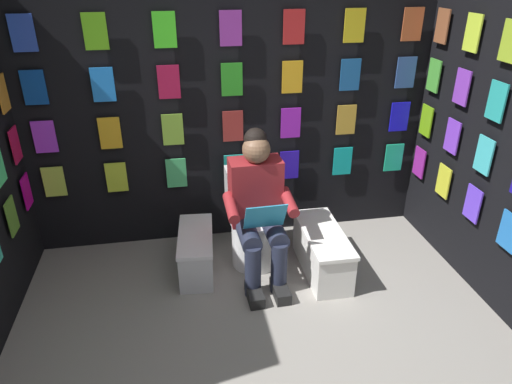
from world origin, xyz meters
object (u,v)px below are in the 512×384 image
Objects in this scene: person_reading at (259,208)px; comic_longbox_near at (196,252)px; comic_longbox_far at (322,251)px; toilet at (253,224)px.

person_reading is 1.76× the size of comic_longbox_near.
comic_longbox_far is (-1.00, 0.19, 0.01)m from comic_longbox_near.
toilet is at bearing -163.90° from comic_longbox_near.
toilet is at bearing -28.53° from comic_longbox_far.
person_reading is 1.52× the size of comic_longbox_far.
comic_longbox_near is at bearing 9.79° from toilet.
comic_longbox_far is (-0.51, 0.06, -0.42)m from person_reading.
toilet is 0.99× the size of comic_longbox_far.
toilet is 0.52m from comic_longbox_near.
comic_longbox_far reaches higher than comic_longbox_near.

